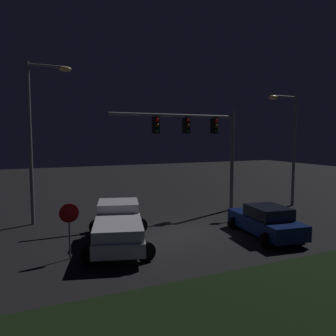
{
  "coord_description": "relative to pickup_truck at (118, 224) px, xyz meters",
  "views": [
    {
      "loc": [
        -7.55,
        -15.07,
        4.83
      ],
      "look_at": [
        -0.11,
        1.41,
        3.14
      ],
      "focal_mm": 35.95,
      "sensor_mm": 36.0,
      "label": 1
    }
  ],
  "objects": [
    {
      "name": "stop_sign",
      "position": [
        -2.2,
        -0.79,
        0.56
      ],
      "size": [
        0.76,
        0.08,
        2.23
      ],
      "color": "slate",
      "rests_on": "ground_plane"
    },
    {
      "name": "traffic_signal_gantry",
      "position": [
        6.44,
        4.1,
        3.9
      ],
      "size": [
        8.32,
        0.56,
        6.5
      ],
      "color": "slate",
      "rests_on": "ground_plane"
    },
    {
      "name": "pickup_truck",
      "position": [
        0.0,
        0.0,
        0.0
      ],
      "size": [
        3.86,
        5.74,
        1.8
      ],
      "rotation": [
        0.0,
        0.0,
        1.29
      ],
      "color": "silver",
      "rests_on": "ground_plane"
    },
    {
      "name": "street_lamp_right",
      "position": [
        13.16,
        3.54,
        3.86
      ],
      "size": [
        2.44,
        0.44,
        7.68
      ],
      "color": "slate",
      "rests_on": "ground_plane"
    },
    {
      "name": "car_sedan",
      "position": [
        6.92,
        -1.56,
        -0.26
      ],
      "size": [
        2.85,
        4.6,
        1.51
      ],
      "rotation": [
        0.0,
        0.0,
        1.44
      ],
      "color": "navy",
      "rests_on": "ground_plane"
    },
    {
      "name": "ground_plane",
      "position": [
        3.56,
        0.89,
        -1.0
      ],
      "size": [
        80.0,
        80.0,
        0.0
      ],
      "primitive_type": "plane",
      "color": "black"
    },
    {
      "name": "street_lamp_left",
      "position": [
        -2.86,
        5.5,
        4.47
      ],
      "size": [
        2.39,
        0.44,
        8.82
      ],
      "color": "slate",
      "rests_on": "ground_plane"
    },
    {
      "name": "grass_median",
      "position": [
        3.56,
        -6.89,
        -0.95
      ],
      "size": [
        21.64,
        4.57,
        0.1
      ],
      "primitive_type": "cube",
      "color": "black",
      "rests_on": "ground_plane"
    }
  ]
}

